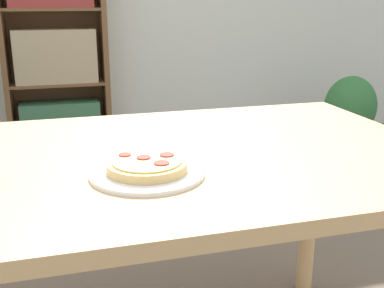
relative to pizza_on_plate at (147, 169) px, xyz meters
name	(u,v)px	position (x,y,z in m)	size (l,w,h in m)	color
dining_table	(179,186)	(0.10, 0.14, -0.11)	(1.32, 0.87, 0.74)	tan
pizza_on_plate	(147,169)	(0.00, 0.00, 0.00)	(0.25, 0.25, 0.04)	white
bookshelf	(56,53)	(-0.17, 2.56, -0.02)	(0.71, 0.29, 1.56)	brown
potted_plant_floor	(349,115)	(1.88, 2.04, -0.47)	(0.39, 0.33, 0.57)	#BCB2A3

